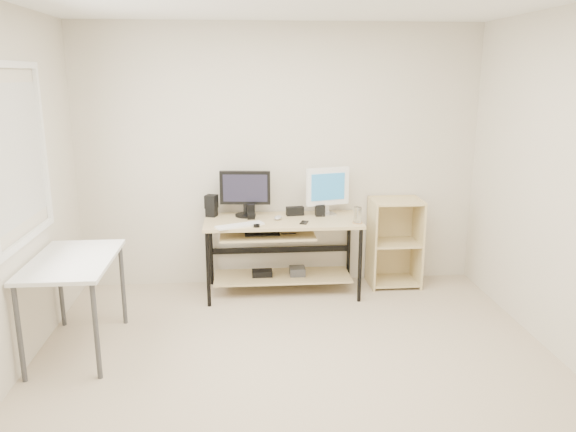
% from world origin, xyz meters
% --- Properties ---
extents(room, '(4.01, 4.01, 2.62)m').
position_xyz_m(room, '(-0.14, 0.04, 1.32)').
color(room, '#C1AF94').
rests_on(room, ground).
extents(desk, '(1.50, 0.65, 0.75)m').
position_xyz_m(desk, '(-0.03, 1.66, 0.54)').
color(desk, '#CAB480').
rests_on(desk, ground).
extents(side_table, '(0.60, 1.00, 0.75)m').
position_xyz_m(side_table, '(-1.68, 0.60, 0.67)').
color(side_table, white).
rests_on(side_table, ground).
extents(shelf_unit, '(0.50, 0.40, 0.90)m').
position_xyz_m(shelf_unit, '(1.15, 1.82, 0.45)').
color(shelf_unit, beige).
rests_on(shelf_unit, ground).
extents(black_monitor, '(0.49, 0.20, 0.45)m').
position_xyz_m(black_monitor, '(-0.35, 1.81, 1.01)').
color(black_monitor, black).
rests_on(black_monitor, desk).
extents(white_imac, '(0.44, 0.16, 0.47)m').
position_xyz_m(white_imac, '(0.46, 1.81, 1.02)').
color(white_imac, silver).
rests_on(white_imac, desk).
extents(keyboard, '(0.46, 0.30, 0.02)m').
position_xyz_m(keyboard, '(-0.41, 1.44, 0.76)').
color(keyboard, white).
rests_on(keyboard, desk).
extents(mouse, '(0.11, 0.13, 0.04)m').
position_xyz_m(mouse, '(-0.04, 1.66, 0.77)').
color(mouse, '#B4B4B9').
rests_on(mouse, desk).
extents(center_speaker, '(0.18, 0.10, 0.09)m').
position_xyz_m(center_speaker, '(0.14, 1.81, 0.79)').
color(center_speaker, black).
rests_on(center_speaker, desk).
extents(speaker_left, '(0.14, 0.14, 0.21)m').
position_xyz_m(speaker_left, '(-0.69, 1.83, 0.86)').
color(speaker_left, black).
rests_on(speaker_left, desk).
extents(speaker_right, '(0.09, 0.09, 0.11)m').
position_xyz_m(speaker_right, '(0.38, 1.77, 0.81)').
color(speaker_right, black).
rests_on(speaker_right, desk).
extents(audio_controller, '(0.08, 0.05, 0.15)m').
position_xyz_m(audio_controller, '(-0.30, 1.69, 0.82)').
color(audio_controller, black).
rests_on(audio_controller, desk).
extents(volume_puck, '(0.06, 0.06, 0.02)m').
position_xyz_m(volume_puck, '(-0.26, 1.40, 0.76)').
color(volume_puck, black).
rests_on(volume_puck, desk).
extents(smartphone, '(0.10, 0.13, 0.01)m').
position_xyz_m(smartphone, '(0.19, 1.51, 0.75)').
color(smartphone, black).
rests_on(smartphone, desk).
extents(coaster, '(0.10, 0.10, 0.01)m').
position_xyz_m(coaster, '(0.69, 1.47, 0.75)').
color(coaster, '#A4744A').
rests_on(coaster, desk).
extents(drinking_glass, '(0.08, 0.08, 0.15)m').
position_xyz_m(drinking_glass, '(0.69, 1.47, 0.83)').
color(drinking_glass, white).
rests_on(drinking_glass, coaster).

